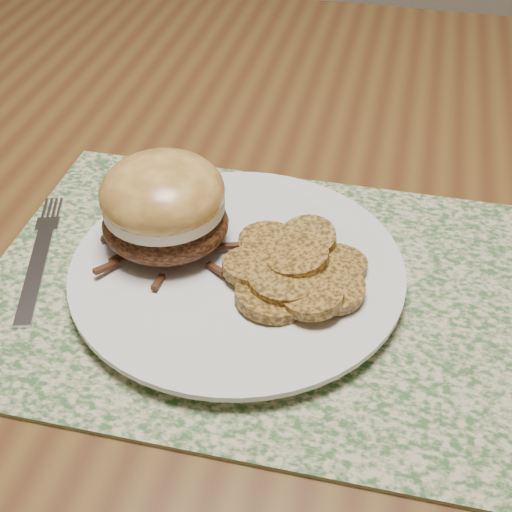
{
  "coord_description": "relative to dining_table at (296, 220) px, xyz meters",
  "views": [
    {
      "loc": [
        0.1,
        -0.63,
        1.15
      ],
      "look_at": [
        0.0,
        -0.21,
        0.79
      ],
      "focal_mm": 50.0,
      "sensor_mm": 36.0,
      "label": 1
    }
  ],
  "objects": [
    {
      "name": "dining_table",
      "position": [
        0.0,
        0.0,
        0.0
      ],
      "size": [
        1.5,
        0.9,
        0.75
      ],
      "color": "brown",
      "rests_on": "ground"
    },
    {
      "name": "pork_sandwich",
      "position": [
        -0.08,
        -0.19,
        0.14
      ],
      "size": [
        0.11,
        0.11,
        0.08
      ],
      "rotation": [
        0.0,
        0.0,
        0.07
      ],
      "color": "black",
      "rests_on": "dinner_plate"
    },
    {
      "name": "dinner_plate",
      "position": [
        -0.02,
        -0.2,
        0.09
      ],
      "size": [
        0.26,
        0.26,
        0.02
      ],
      "primitive_type": "cylinder",
      "color": "silver",
      "rests_on": "placemat"
    },
    {
      "name": "roasted_potatoes",
      "position": [
        0.03,
        -0.21,
        0.11
      ],
      "size": [
        0.13,
        0.14,
        0.03
      ],
      "color": "olive",
      "rests_on": "dinner_plate"
    },
    {
      "name": "fork",
      "position": [
        -0.19,
        -0.21,
        0.09
      ],
      "size": [
        0.06,
        0.17,
        0.0
      ],
      "rotation": [
        0.0,
        0.0,
        0.3
      ],
      "color": "#B2B2B9",
      "rests_on": "placemat"
    },
    {
      "name": "placemat",
      "position": [
        0.0,
        -0.21,
        0.08
      ],
      "size": [
        0.45,
        0.33,
        0.0
      ],
      "primitive_type": "cube",
      "color": "#375C2F",
      "rests_on": "dining_table"
    }
  ]
}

